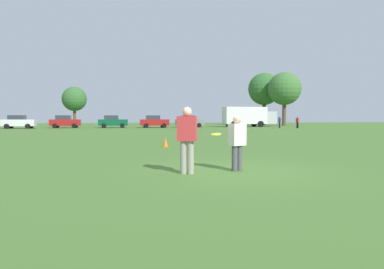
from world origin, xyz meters
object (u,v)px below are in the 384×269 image
at_px(player_thrower, 187,136).
at_px(frisbee, 216,134).
at_px(player_defender, 237,140).
at_px(box_truck, 248,116).
at_px(parked_car_near_left, 19,122).
at_px(bystander_far_jogger, 298,122).
at_px(traffic_cone, 165,142).
at_px(parked_car_mid_right, 154,121).
at_px(bystander_sideline_watcher, 280,121).
at_px(parked_car_near_right, 189,121).
at_px(parked_car_center, 113,121).
at_px(parked_car_mid_left, 65,122).

bearing_deg(player_thrower, frisbee, -4.84).
bearing_deg(player_defender, box_truck, 69.66).
bearing_deg(parked_car_near_left, player_defender, -66.55).
height_order(box_truck, bystander_far_jogger, box_truck).
xyz_separation_m(traffic_cone, parked_car_mid_right, (1.87, 33.32, 0.69)).
height_order(player_thrower, bystander_sideline_watcher, player_thrower).
bearing_deg(box_truck, frisbee, -111.00).
height_order(player_thrower, parked_car_near_right, parked_car_near_right).
xyz_separation_m(traffic_cone, bystander_sideline_watcher, (19.24, 28.02, 0.73)).
relative_size(parked_car_center, parked_car_mid_right, 1.00).
bearing_deg(parked_car_mid_right, parked_car_center, 173.62).
xyz_separation_m(player_thrower, bystander_far_jogger, (21.77, 35.26, -0.05)).
distance_m(parked_car_center, box_truck, 21.26).
height_order(player_defender, traffic_cone, player_defender).
bearing_deg(player_defender, parked_car_near_left, 113.45).
relative_size(traffic_cone, bystander_far_jogger, 0.29).
xyz_separation_m(frisbee, parked_car_near_left, (-17.05, 41.16, -0.11)).
xyz_separation_m(frisbee, box_truck, (16.63, 43.34, 0.72)).
xyz_separation_m(frisbee, bystander_sideline_watcher, (18.79, 36.34, -0.08)).
distance_m(traffic_cone, bystander_far_jogger, 34.49).
relative_size(parked_car_near_left, parked_car_near_right, 1.00).
bearing_deg(bystander_far_jogger, player_defender, -120.12).
relative_size(frisbee, parked_car_near_right, 0.06).
distance_m(parked_car_near_left, parked_car_mid_right, 18.47).
bearing_deg(parked_car_center, parked_car_near_left, -174.73).
distance_m(parked_car_near_left, parked_car_mid_left, 5.95).
height_order(frisbee, bystander_sideline_watcher, bystander_sideline_watcher).
xyz_separation_m(frisbee, bystander_far_jogger, (21.00, 35.32, -0.10)).
distance_m(frisbee, bystander_far_jogger, 41.09).
bearing_deg(parked_car_near_right, player_defender, -98.31).
bearing_deg(parked_car_near_left, bystander_sideline_watcher, -7.66).
bearing_deg(player_thrower, parked_car_mid_left, 103.88).
distance_m(player_thrower, parked_car_mid_right, 41.63).
distance_m(player_defender, frisbee, 0.76).
height_order(traffic_cone, parked_car_center, parked_car_center).
bearing_deg(player_defender, parked_car_mid_right, 88.97).
xyz_separation_m(traffic_cone, bystander_far_jogger, (21.45, 27.00, 0.71)).
xyz_separation_m(parked_car_near_left, parked_car_near_right, (23.95, 1.72, 0.00)).
distance_m(frisbee, traffic_cone, 8.38).
height_order(frisbee, parked_car_near_right, parked_car_near_right).
bearing_deg(bystander_far_jogger, parked_car_center, 164.71).
bearing_deg(box_truck, player_thrower, -111.91).
xyz_separation_m(parked_car_near_left, bystander_sideline_watcher, (35.83, -4.82, 0.03)).
bearing_deg(parked_car_mid_left, bystander_far_jogger, -13.01).
xyz_separation_m(parked_car_near_left, parked_car_center, (12.47, 1.15, 0.00)).
height_order(frisbee, bystander_far_jogger, bystander_far_jogger).
relative_size(player_thrower, frisbee, 6.42).
xyz_separation_m(parked_car_mid_left, parked_car_near_right, (18.22, 0.10, 0.00)).
height_order(player_defender, parked_car_center, parked_car_center).
height_order(parked_car_center, box_truck, box_truck).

